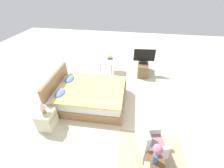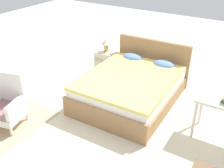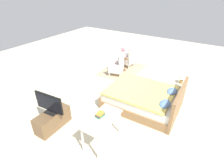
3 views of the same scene
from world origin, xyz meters
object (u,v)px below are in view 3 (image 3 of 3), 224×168
Objects in this scene: table_lamp at (182,77)px; tv_flatscreen at (49,104)px; side_table at (123,63)px; tv_stand at (53,120)px; book_stack at (100,115)px; armchair_by_window_left at (128,59)px; armchair_by_window_right at (117,66)px; nightstand at (179,90)px; vanity_desk at (102,122)px; flower_vase at (123,52)px; bed at (144,98)px.

table_lamp is 4.11m from tv_flatscreen.
side_table is 0.60× the size of tv_stand.
armchair_by_window_left is at bearing -161.26° from book_stack.
tv_stand is 1.15× the size of tv_flatscreen.
armchair_by_window_right is 1.72× the size of nightstand.
side_table is 4.12m from tv_flatscreen.
side_table is 0.55× the size of vanity_desk.
armchair_by_window_right is 2.64m from nightstand.
flower_vase is at bearing -107.44° from table_lamp.
armchair_by_window_right is 0.88× the size of vanity_desk.
flower_vase is 2.77m from table_lamp.
flower_vase is at bearing 90.00° from side_table.
armchair_by_window_left is at bearing -178.51° from tv_flatscreen.
vanity_desk is at bearing 101.92° from tv_flatscreen.
flower_vase is (0.00, 0.00, 0.51)m from side_table.
side_table reaches higher than nightstand.
tv_stand is (4.09, 0.14, -0.12)m from side_table.
armchair_by_window_left is at bearing 177.14° from flower_vase.
book_stack is (3.75, 1.47, 0.41)m from side_table.
nightstand is at bearing 142.63° from tv_stand.
flower_vase is at bearing -107.45° from nightstand.
book_stack is (-0.05, -0.08, 0.15)m from vanity_desk.
table_lamp is 0.34× the size of tv_stand.
armchair_by_window_right is at bearing -155.25° from vanity_desk.
flower_vase reaches higher than armchair_by_window_left.
book_stack is at bearing -21.82° from table_lamp.
bed is at bearing 168.30° from book_stack.
armchair_by_window_left is 1.72× the size of nightstand.
armchair_by_window_right reaches higher than table_lamp.
armchair_by_window_left and armchair_by_window_right have the same top height.
tv_stand is (3.26, -2.49, -0.03)m from nightstand.
table_lamp is 3.17m from vanity_desk.
book_stack is at bearing -11.70° from bed.
side_table is at bearing -136.69° from bed.
flower_vase is 0.89× the size of nightstand.
bed is 3.06m from armchair_by_window_left.
book_stack is at bearing -21.80° from nightstand.
flower_vase reaches higher than armchair_by_window_right.
flower_vase is (0.51, -0.03, 0.48)m from armchair_by_window_left.
tv_flatscreen is at bearing 2.02° from side_table.
tv_flatscreen is at bearing -37.35° from nightstand.
tv_stand is at bearing -37.37° from nightstand.
side_table is at bearing -107.44° from table_lamp.
table_lamp is at bearing 72.56° from side_table.
side_table is (0.51, -0.03, -0.02)m from armchair_by_window_left.
flower_vase is 4.14m from tv_stand.
nightstand is (0.33, 2.61, -0.11)m from armchair_by_window_right.
bed is at bearing 170.94° from vanity_desk.
armchair_by_window_left is 1.93× the size of flower_vase.
flower_vase is at bearing -177.98° from tv_stand.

